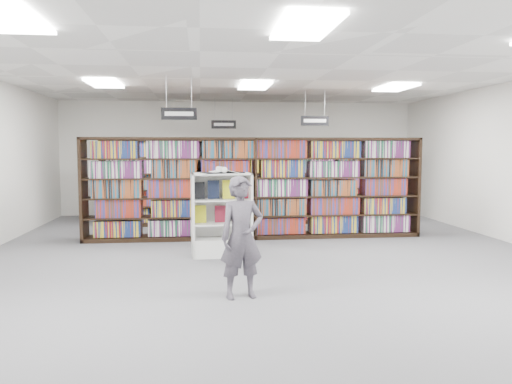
{
  "coord_description": "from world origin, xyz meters",
  "views": [
    {
      "loc": [
        -1.11,
        -8.32,
        1.88
      ],
      "look_at": [
        -0.14,
        0.5,
        1.1
      ],
      "focal_mm": 35.0,
      "sensor_mm": 36.0,
      "label": 1
    }
  ],
  "objects": [
    {
      "name": "floor",
      "position": [
        0.0,
        0.0,
        0.0
      ],
      "size": [
        12.0,
        12.0,
        0.0
      ],
      "primitive_type": "plane",
      "color": "#55545A",
      "rests_on": "ground"
    },
    {
      "name": "ceiling",
      "position": [
        0.0,
        0.0,
        3.2
      ],
      "size": [
        10.0,
        12.0,
        0.1
      ],
      "primitive_type": "cube",
      "color": "silver",
      "rests_on": "wall_back"
    },
    {
      "name": "wall_back",
      "position": [
        0.0,
        6.0,
        1.6
      ],
      "size": [
        10.0,
        0.1,
        3.2
      ],
      "primitive_type": "cube",
      "color": "white",
      "rests_on": "ground"
    },
    {
      "name": "wall_front",
      "position": [
        0.0,
        -6.0,
        1.6
      ],
      "size": [
        10.0,
        0.1,
        3.2
      ],
      "primitive_type": "cube",
      "color": "white",
      "rests_on": "ground"
    },
    {
      "name": "bookshelf_row_near",
      "position": [
        0.0,
        2.0,
        1.05
      ],
      "size": [
        7.0,
        0.6,
        2.1
      ],
      "color": "black",
      "rests_on": "floor"
    },
    {
      "name": "bookshelf_row_mid",
      "position": [
        0.0,
        4.0,
        1.05
      ],
      "size": [
        7.0,
        0.6,
        2.1
      ],
      "color": "black",
      "rests_on": "floor"
    },
    {
      "name": "bookshelf_row_far",
      "position": [
        0.0,
        5.7,
        1.05
      ],
      "size": [
        7.0,
        0.6,
        2.1
      ],
      "color": "black",
      "rests_on": "floor"
    },
    {
      "name": "aisle_sign_left",
      "position": [
        -1.5,
        1.0,
        2.53
      ],
      "size": [
        0.65,
        0.02,
        0.8
      ],
      "color": "#B2B2B7",
      "rests_on": "ceiling"
    },
    {
      "name": "aisle_sign_right",
      "position": [
        1.5,
        3.0,
        2.53
      ],
      "size": [
        0.65,
        0.02,
        0.8
      ],
      "color": "#B2B2B7",
      "rests_on": "ceiling"
    },
    {
      "name": "aisle_sign_center",
      "position": [
        -0.5,
        5.0,
        2.53
      ],
      "size": [
        0.65,
        0.02,
        0.8
      ],
      "color": "#B2B2B7",
      "rests_on": "ceiling"
    },
    {
      "name": "troffer_front_left",
      "position": [
        -3.0,
        -3.0,
        3.16
      ],
      "size": [
        0.6,
        1.2,
        0.04
      ],
      "primitive_type": "cube",
      "color": "white",
      "rests_on": "ceiling"
    },
    {
      "name": "troffer_front_center",
      "position": [
        0.0,
        -3.0,
        3.16
      ],
      "size": [
        0.6,
        1.2,
        0.04
      ],
      "primitive_type": "cube",
      "color": "white",
      "rests_on": "ceiling"
    },
    {
      "name": "troffer_back_left",
      "position": [
        -3.0,
        2.0,
        3.16
      ],
      "size": [
        0.6,
        1.2,
        0.04
      ],
      "primitive_type": "cube",
      "color": "white",
      "rests_on": "ceiling"
    },
    {
      "name": "troffer_back_center",
      "position": [
        0.0,
        2.0,
        3.16
      ],
      "size": [
        0.6,
        1.2,
        0.04
      ],
      "primitive_type": "cube",
      "color": "white",
      "rests_on": "ceiling"
    },
    {
      "name": "troffer_back_right",
      "position": [
        3.0,
        2.0,
        3.16
      ],
      "size": [
        0.6,
        1.2,
        0.04
      ],
      "primitive_type": "cube",
      "color": "white",
      "rests_on": "ceiling"
    },
    {
      "name": "endcap_display",
      "position": [
        -0.76,
        0.36,
        0.48
      ],
      "size": [
        1.07,
        0.59,
        1.45
      ],
      "rotation": [
        0.0,
        0.0,
        0.07
      ],
      "color": "silver",
      "rests_on": "floor"
    },
    {
      "name": "open_book",
      "position": [
        -0.75,
        0.3,
        1.48
      ],
      "size": [
        0.77,
        0.57,
        0.13
      ],
      "rotation": [
        0.0,
        0.0,
        0.27
      ],
      "color": "black",
      "rests_on": "endcap_display"
    },
    {
      "name": "shopper",
      "position": [
        -0.61,
        -2.18,
        0.77
      ],
      "size": [
        0.63,
        0.49,
        1.53
      ],
      "primitive_type": "imported",
      "rotation": [
        0.0,
        0.0,
        0.23
      ],
      "color": "#4D4852",
      "rests_on": "floor"
    }
  ]
}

